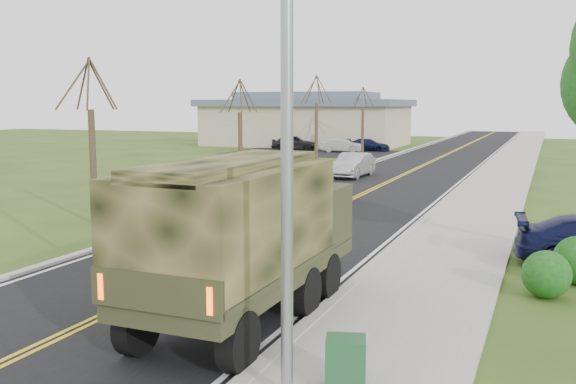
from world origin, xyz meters
The scene contains 18 objects.
ground centered at (0.00, 0.00, 0.00)m, with size 160.00×160.00×0.00m, color #2D4517.
road centered at (0.00, 40.00, 0.01)m, with size 8.00×120.00×0.01m, color black.
curb_right centered at (4.15, 40.00, 0.06)m, with size 0.30×120.00×0.12m, color #9E998E.
sidewalk_right centered at (5.90, 40.00, 0.05)m, with size 3.20×120.00×0.10m, color #9E998E.
curb_left centered at (-4.15, 40.00, 0.05)m, with size 0.30×120.00×0.10m, color #9E998E.
street_light centered at (4.90, -0.50, 4.43)m, with size 1.65×0.22×8.00m.
bare_tree_a centered at (-7.00, 10.00, 2.63)m, with size 1.93×2.26×6.08m.
bare_tree_b centered at (-7.00, 22.00, 2.48)m, with size 1.83×2.14×5.73m.
bare_tree_c centered at (-7.00, 34.00, 2.78)m, with size 2.04×2.39×6.42m.
bare_tree_d centered at (-7.00, 46.00, 2.55)m, with size 1.88×2.20×5.91m.
commercial_building centered at (-15.98, 55.97, 2.69)m, with size 25.50×21.50×5.65m.
military_truck centered at (2.88, 2.44, 1.93)m, with size 2.42×6.78×3.37m.
suv_champagne centered at (-2.22, 18.15, 0.70)m, with size 2.34×5.06×1.41m, color tan.
sedan_silver centered at (-2.60, 28.33, 0.73)m, with size 1.55×4.43×1.46m, color #B1B2B6.
utility_box_near centered at (5.74, 0.05, 0.50)m, with size 0.60×0.50×0.80m, color #1B4C27.
lot_car_dark centered at (-14.42, 48.23, 0.73)m, with size 1.73×4.30×1.46m, color black.
lot_car_silver centered at (-9.26, 47.36, 0.63)m, with size 1.33×3.81×1.25m, color #BAB9BE.
lot_car_navy centered at (-7.48, 50.00, 0.58)m, with size 1.63×4.01×1.16m, color #0E1534.
Camera 1 is at (8.45, -8.85, 4.39)m, focal length 40.00 mm.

